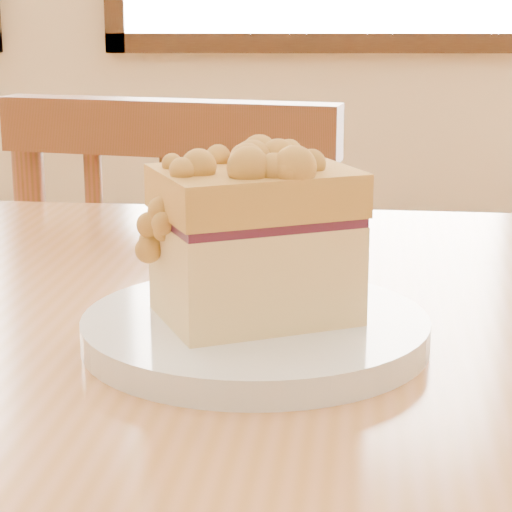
{
  "coord_description": "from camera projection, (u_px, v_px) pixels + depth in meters",
  "views": [
    {
      "loc": [
        0.1,
        -0.24,
        0.95
      ],
      "look_at": [
        0.09,
        0.35,
        0.8
      ],
      "focal_mm": 70.0,
      "sensor_mm": 36.0,
      "label": 1
    }
  ],
  "objects": [
    {
      "name": "cake_slice",
      "position": [
        252.0,
        233.0,
        0.57
      ],
      "size": [
        0.13,
        0.12,
        0.11
      ],
      "rotation": [
        0.0,
        0.0,
        0.38
      ],
      "color": "#E7C182",
      "rests_on": "plate"
    },
    {
      "name": "cafe_chair_main",
      "position": [
        213.0,
        430.0,
        1.22
      ],
      "size": [
        0.47,
        0.47,
        0.86
      ],
      "rotation": [
        0.0,
        0.0,
        2.89
      ],
      "color": "brown",
      "rests_on": "ground"
    },
    {
      "name": "cafe_table_main",
      "position": [
        36.0,
        496.0,
        0.6
      ],
      "size": [
        1.34,
        0.96,
        0.75
      ],
      "rotation": [
        0.0,
        0.0,
        -0.1
      ],
      "color": "#B97848",
      "rests_on": "ground"
    },
    {
      "name": "plate",
      "position": [
        255.0,
        331.0,
        0.59
      ],
      "size": [
        0.2,
        0.2,
        0.02
      ],
      "color": "white",
      "rests_on": "cafe_table_main"
    }
  ]
}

